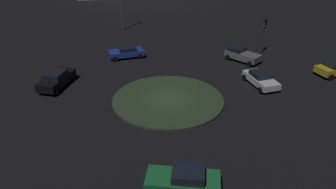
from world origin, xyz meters
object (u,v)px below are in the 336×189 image
(car_yellow, at_px, (335,68))
(car_black, at_px, (56,79))
(car_blue, at_px, (126,52))
(car_green, at_px, (184,180))
(car_grey, at_px, (242,55))
(traffic_light_northwest, at_px, (264,30))
(car_white, at_px, (261,79))

(car_yellow, height_order, car_black, car_black)
(car_blue, bearing_deg, car_black, -144.39)
(car_yellow, bearing_deg, car_green, -155.85)
(car_blue, bearing_deg, car_green, -92.48)
(car_yellow, relative_size, car_green, 0.87)
(car_grey, relative_size, car_blue, 1.04)
(car_blue, distance_m, traffic_light_northwest, 16.37)
(car_grey, xyz_separation_m, traffic_light_northwest, (-1.05, 3.54, 2.21))
(car_blue, bearing_deg, car_yellow, -30.07)
(car_yellow, relative_size, car_white, 0.94)
(car_yellow, distance_m, traffic_light_northwest, 8.97)
(traffic_light_northwest, bearing_deg, car_blue, -41.79)
(car_grey, relative_size, traffic_light_northwest, 1.03)
(car_grey, distance_m, traffic_light_northwest, 4.30)
(car_white, bearing_deg, car_blue, -135.74)
(car_white, height_order, traffic_light_northwest, traffic_light_northwest)
(car_blue, xyz_separation_m, traffic_light_northwest, (5.05, 15.40, 2.27))
(traffic_light_northwest, bearing_deg, car_black, -24.05)
(car_blue, bearing_deg, traffic_light_northwest, -12.79)
(car_yellow, xyz_separation_m, car_white, (-0.94, -8.65, -0.07))
(car_black, xyz_separation_m, car_grey, (1.23, 20.23, -0.05))
(car_white, distance_m, car_blue, 15.71)
(car_yellow, height_order, car_green, car_green)
(car_yellow, relative_size, traffic_light_northwest, 0.96)
(car_white, height_order, car_green, car_green)
(car_white, bearing_deg, car_grey, 167.25)
(car_yellow, height_order, car_blue, car_yellow)
(car_green, bearing_deg, traffic_light_northwest, -107.86)
(car_yellow, distance_m, car_white, 8.70)
(traffic_light_northwest, bearing_deg, car_grey, -7.04)
(car_white, relative_size, traffic_light_northwest, 1.02)
(car_yellow, xyz_separation_m, car_blue, (-13.17, -18.50, -0.06))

